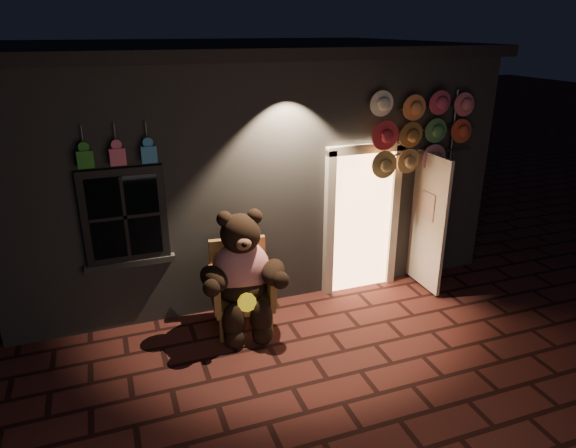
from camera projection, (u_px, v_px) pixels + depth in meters
ground at (313, 358)px, 6.12m from camera, size 60.00×60.00×0.00m
shop_building at (227, 146)px, 8.99m from camera, size 7.30×5.95×3.51m
wicker_armchair at (241, 285)px, 6.67m from camera, size 0.85×0.78×1.13m
teddy_bear at (242, 274)px, 6.45m from camera, size 1.18×0.97×1.63m
hat_rack at (421, 131)px, 7.07m from camera, size 1.72×0.22×2.90m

